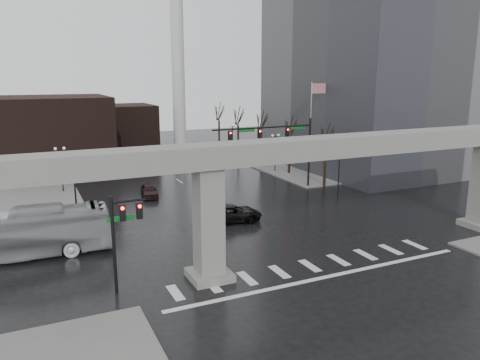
{
  "coord_description": "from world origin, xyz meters",
  "views": [
    {
      "loc": [
        -17.07,
        -26.14,
        12.8
      ],
      "look_at": [
        -1.45,
        7.23,
        4.5
      ],
      "focal_mm": 35.0,
      "sensor_mm": 36.0,
      "label": 1
    }
  ],
  "objects_px": {
    "far_car": "(149,190)",
    "signal_mast_arm": "(281,139)",
    "pickup_truck": "(231,213)",
    "city_bus": "(20,234)"
  },
  "relations": [
    {
      "from": "city_bus",
      "to": "far_car",
      "type": "distance_m",
      "value": 18.1
    },
    {
      "from": "signal_mast_arm",
      "to": "city_bus",
      "type": "distance_m",
      "value": 28.88
    },
    {
      "from": "signal_mast_arm",
      "to": "pickup_truck",
      "type": "distance_m",
      "value": 13.98
    },
    {
      "from": "pickup_truck",
      "to": "far_car",
      "type": "distance_m",
      "value": 12.47
    },
    {
      "from": "signal_mast_arm",
      "to": "pickup_truck",
      "type": "xyz_separation_m",
      "value": [
        -9.91,
        -8.48,
        -5.05
      ]
    },
    {
      "from": "signal_mast_arm",
      "to": "city_bus",
      "type": "height_order",
      "value": "signal_mast_arm"
    },
    {
      "from": "far_car",
      "to": "signal_mast_arm",
      "type": "bearing_deg",
      "value": -3.71
    },
    {
      "from": "city_bus",
      "to": "pickup_truck",
      "type": "bearing_deg",
      "value": -81.61
    },
    {
      "from": "pickup_truck",
      "to": "city_bus",
      "type": "height_order",
      "value": "city_bus"
    },
    {
      "from": "signal_mast_arm",
      "to": "far_car",
      "type": "relative_size",
      "value": 2.95
    }
  ]
}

